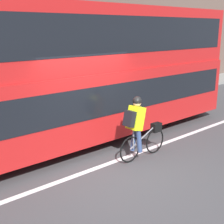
{
  "coord_description": "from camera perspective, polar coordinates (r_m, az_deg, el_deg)",
  "views": [
    {
      "loc": [
        -4.18,
        -4.91,
        3.07
      ],
      "look_at": [
        0.86,
        0.84,
        1.0
      ],
      "focal_mm": 50.0,
      "sensor_mm": 36.0,
      "label": 1
    }
  ],
  "objects": [
    {
      "name": "road_center_line",
      "position": [
        7.27,
        -1.74,
        -9.78
      ],
      "size": [
        50.0,
        0.14,
        0.01
      ],
      "primitive_type": "cube",
      "color": "silver",
      "rests_on": "ground_plane"
    },
    {
      "name": "bus",
      "position": [
        8.37,
        -7.01,
        7.84
      ],
      "size": [
        10.27,
        2.57,
        3.63
      ],
      "color": "black",
      "rests_on": "ground_plane"
    },
    {
      "name": "street_sign_post",
      "position": [
        11.43,
        -10.88,
        7.03
      ],
      "size": [
        0.36,
        0.09,
        2.44
      ],
      "color": "#59595B",
      "rests_on": "sidewalk_curb"
    },
    {
      "name": "ground_plane",
      "position": [
        7.14,
        -0.74,
        -10.31
      ],
      "size": [
        80.0,
        80.0,
        0.0
      ],
      "primitive_type": "plane",
      "color": "#424244"
    },
    {
      "name": "cyclist_on_bike",
      "position": [
        7.35,
        4.89,
        -2.51
      ],
      "size": [
        1.51,
        0.32,
        1.56
      ],
      "color": "black",
      "rests_on": "ground_plane"
    },
    {
      "name": "sidewalk_curb",
      "position": [
        11.14,
        -17.57,
        -1.2
      ],
      "size": [
        60.0,
        1.82,
        0.15
      ],
      "color": "gray",
      "rests_on": "ground_plane"
    }
  ]
}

